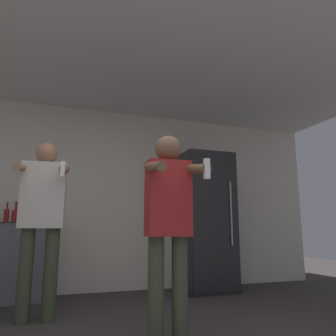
# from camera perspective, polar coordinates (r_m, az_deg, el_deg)

# --- Properties ---
(wall_back) EXTENTS (7.00, 0.06, 2.55)m
(wall_back) POSITION_cam_1_polar(r_m,az_deg,el_deg) (4.74, -12.54, -5.01)
(wall_back) COLOR beige
(wall_back) RESTS_ON ground_plane
(ceiling_slab) EXTENTS (7.00, 3.37, 0.05)m
(ceiling_slab) POSITION_cam_1_polar(r_m,az_deg,el_deg) (3.71, -8.98, 17.57)
(ceiling_slab) COLOR silver
(ceiling_slab) RESTS_ON wall_back
(refrigerator) EXTENTS (0.70, 0.76, 1.90)m
(refrigerator) POSITION_cam_1_polar(r_m,az_deg,el_deg) (4.74, 6.29, -9.15)
(refrigerator) COLOR #262628
(refrigerator) RESTS_ON ground_plane
(bottle_short_whiskey) EXTENTS (0.06, 0.06, 0.24)m
(bottle_short_whiskey) POSITION_cam_1_polar(r_m,az_deg,el_deg) (4.41, -26.31, -7.34)
(bottle_short_whiskey) COLOR maroon
(bottle_short_whiskey) RESTS_ON counter
(bottle_green_wine) EXTENTS (0.09, 0.09, 0.25)m
(bottle_green_wine) POSITION_cam_1_polar(r_m,az_deg,el_deg) (4.40, -25.04, -7.49)
(bottle_green_wine) COLOR maroon
(bottle_green_wine) RESTS_ON counter
(person_woman_foreground) EXTENTS (0.40, 0.53, 1.56)m
(person_woman_foreground) POSITION_cam_1_polar(r_m,az_deg,el_deg) (2.52, 0.08, -8.51)
(person_woman_foreground) COLOR #38422D
(person_woman_foreground) RESTS_ON ground_plane
(person_man_side) EXTENTS (0.49, 0.48, 1.67)m
(person_man_side) POSITION_cam_1_polar(r_m,az_deg,el_deg) (3.36, -21.06, -7.35)
(person_man_side) COLOR #38422D
(person_man_side) RESTS_ON ground_plane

